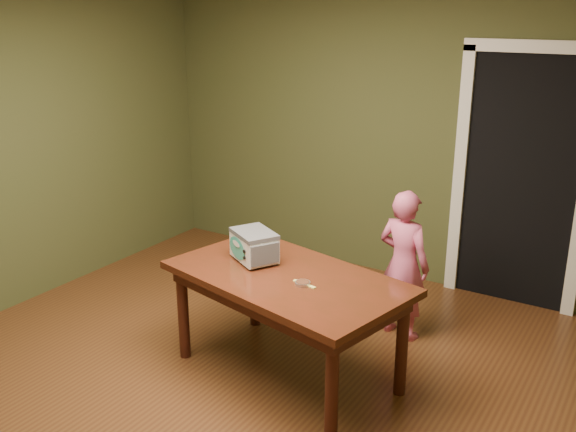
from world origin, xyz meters
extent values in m
plane|color=brown|center=(0.00, 0.00, 0.00)|extent=(5.00, 5.00, 0.00)
cube|color=#414625|center=(0.00, 2.50, 1.30)|extent=(4.50, 0.02, 2.60)
cube|color=black|center=(1.30, 2.80, 1.05)|extent=(0.90, 0.60, 2.10)
cube|color=black|center=(1.30, 2.48, 1.05)|extent=(0.90, 0.02, 2.10)
cube|color=white|center=(0.80, 2.47, 1.05)|extent=(0.10, 0.06, 2.20)
cube|color=white|center=(1.30, 2.47, 2.15)|extent=(1.10, 0.06, 0.10)
cube|color=#3C1B0D|center=(0.30, 0.45, 0.72)|extent=(1.75, 1.22, 0.05)
cube|color=#38150E|center=(0.30, 0.45, 0.65)|extent=(1.61, 1.07, 0.10)
cylinder|color=#38150E|center=(-0.45, 0.26, 0.35)|extent=(0.08, 0.08, 0.70)
cylinder|color=#38150E|center=(-0.31, 0.94, 0.35)|extent=(0.08, 0.08, 0.70)
cylinder|color=#38150E|center=(0.91, -0.04, 0.35)|extent=(0.08, 0.08, 0.70)
cylinder|color=#38150E|center=(1.06, 0.65, 0.35)|extent=(0.08, 0.08, 0.70)
cylinder|color=#4C4F54|center=(-0.18, 0.53, 0.76)|extent=(0.02, 0.02, 0.01)
cylinder|color=#4C4F54|center=(-0.09, 0.68, 0.76)|extent=(0.02, 0.02, 0.01)
cylinder|color=#4C4F54|center=(0.05, 0.40, 0.76)|extent=(0.02, 0.02, 0.01)
cylinder|color=#4C4F54|center=(0.14, 0.55, 0.76)|extent=(0.02, 0.02, 0.01)
cube|color=white|center=(-0.02, 0.54, 0.86)|extent=(0.40, 0.36, 0.18)
cube|color=#4C4F54|center=(-0.02, 0.54, 0.95)|extent=(0.40, 0.37, 0.03)
cube|color=#4C4F54|center=(-0.17, 0.63, 0.86)|extent=(0.12, 0.19, 0.14)
cube|color=#4C4F54|center=(0.13, 0.46, 0.86)|extent=(0.12, 0.19, 0.14)
ellipsoid|color=teal|center=(-0.10, 0.45, 0.86)|extent=(0.22, 0.13, 0.15)
cylinder|color=black|center=(0.00, 0.39, 0.88)|extent=(0.02, 0.02, 0.02)
cylinder|color=black|center=(0.00, 0.39, 0.83)|extent=(0.02, 0.02, 0.02)
cylinder|color=silver|center=(0.47, 0.37, 0.76)|extent=(0.10, 0.10, 0.02)
cylinder|color=#502C1A|center=(0.47, 0.37, 0.77)|extent=(0.09, 0.09, 0.01)
cube|color=#E8DA65|center=(0.48, 0.38, 0.75)|extent=(0.18, 0.06, 0.01)
imported|color=#D3577F|center=(0.75, 1.41, 0.58)|extent=(0.47, 0.35, 1.17)
camera|label=1|loc=(2.39, -2.86, 2.45)|focal=40.00mm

